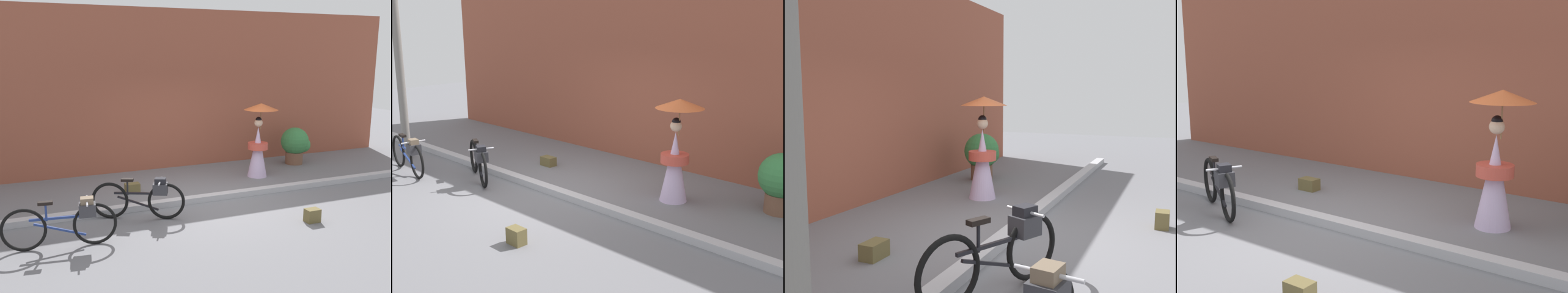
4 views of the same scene
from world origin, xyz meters
TOP-DOWN VIEW (x-y plane):
  - ground_plane at (0.00, 0.00)m, footprint 30.00×30.00m
  - building_wall at (0.00, 3.06)m, footprint 14.00×0.40m
  - sidewalk_curb at (0.00, 0.00)m, footprint 14.00×0.20m
  - bicycle_far_side at (-1.53, -0.49)m, footprint 1.60×0.78m
  - person_with_parasol at (1.89, 1.23)m, footprint 0.83×0.83m
  - backpack_on_pavement at (-1.32, 1.14)m, footprint 0.32×0.20m

SIDE VIEW (x-z plane):
  - ground_plane at x=0.00m, z-range 0.00..0.00m
  - sidewalk_curb at x=0.00m, z-range 0.00..0.12m
  - backpack_on_pavement at x=-1.32m, z-range 0.00..0.20m
  - bicycle_far_side at x=-1.53m, z-range 0.02..0.81m
  - person_with_parasol at x=1.89m, z-range 0.02..1.84m
  - building_wall at x=0.00m, z-range 0.00..4.12m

